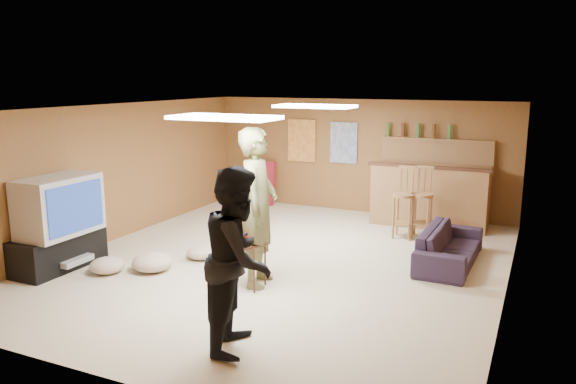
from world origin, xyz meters
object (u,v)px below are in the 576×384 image
at_px(person_black, 239,259).
at_px(sofa, 450,246).
at_px(person_olive, 258,207).
at_px(tv_body, 59,206).
at_px(bar_counter, 429,196).
at_px(tray_table, 246,264).

xyz_separation_m(person_black, sofa, (1.47, 3.42, -0.64)).
bearing_deg(sofa, person_olive, 132.09).
distance_m(tv_body, bar_counter, 6.09).
distance_m(bar_counter, sofa, 2.12).
xyz_separation_m(bar_counter, sofa, (0.68, -1.99, -0.29)).
distance_m(bar_counter, person_black, 5.48).
bearing_deg(sofa, tray_table, 133.42).
bearing_deg(sofa, tv_body, 118.10).
xyz_separation_m(tv_body, person_olive, (2.73, 0.64, 0.11)).
xyz_separation_m(tv_body, bar_counter, (4.15, 4.45, -0.35)).
bearing_deg(tv_body, bar_counter, 47.00).
height_order(tv_body, bar_counter, tv_body).
height_order(bar_counter, person_black, person_black).
relative_size(person_olive, tray_table, 3.38).
bearing_deg(tv_body, sofa, 27.02).
relative_size(tv_body, sofa, 0.62).
xyz_separation_m(person_olive, sofa, (2.10, 1.83, -0.75)).
distance_m(person_olive, person_black, 1.72).
height_order(tv_body, person_black, person_black).
distance_m(tv_body, person_black, 3.49).
xyz_separation_m(person_olive, tray_table, (-0.10, -0.18, -0.71)).
bearing_deg(tray_table, bar_counter, 69.16).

